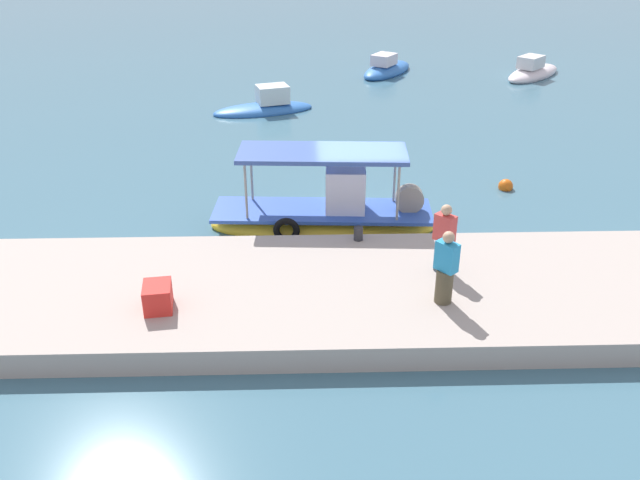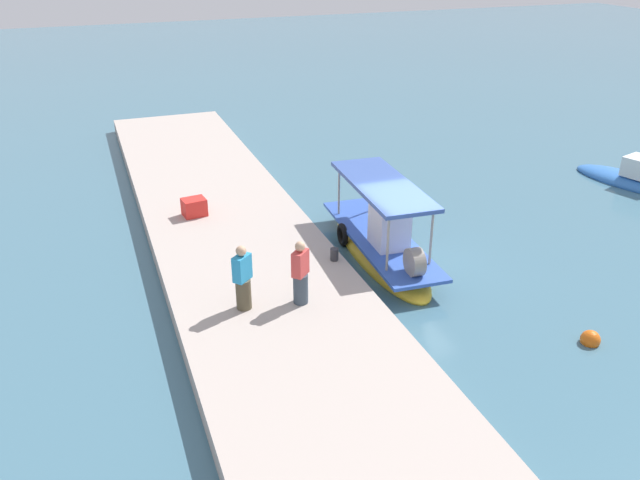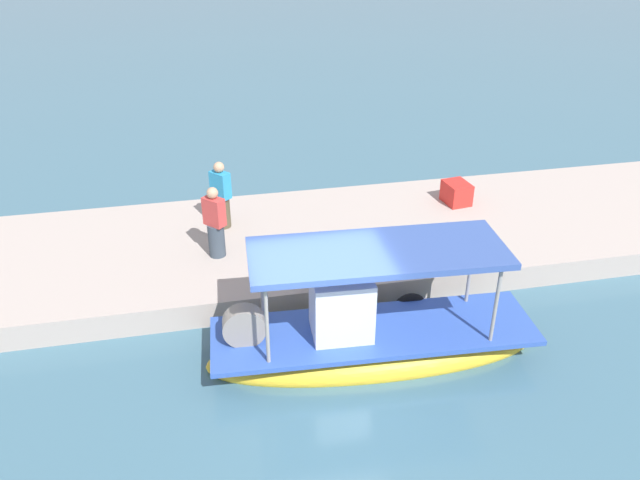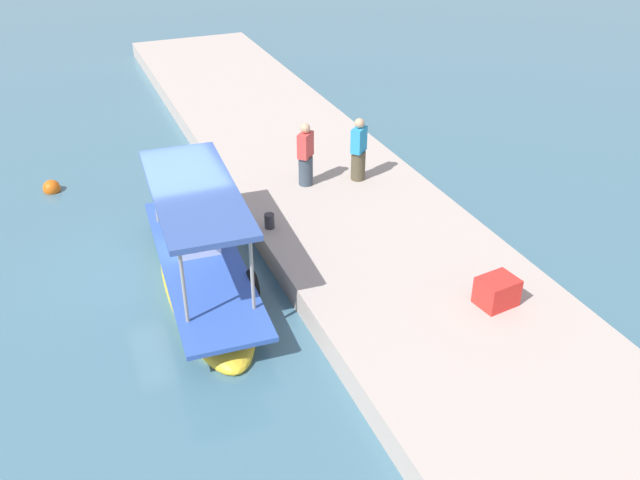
{
  "view_description": "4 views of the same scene",
  "coord_description": "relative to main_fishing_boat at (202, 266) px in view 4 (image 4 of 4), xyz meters",
  "views": [
    {
      "loc": [
        -1.69,
        -17.94,
        8.56
      ],
      "look_at": [
        -1.25,
        -3.06,
        0.97
      ],
      "focal_mm": 37.81,
      "sensor_mm": 36.0,
      "label": 1
    },
    {
      "loc": [
        15.04,
        -8.4,
        9.13
      ],
      "look_at": [
        -1.28,
        -2.35,
        0.75
      ],
      "focal_mm": 36.31,
      "sensor_mm": 36.0,
      "label": 2
    },
    {
      "loc": [
        1.9,
        8.9,
        7.99
      ],
      "look_at": [
        -0.64,
        -3.26,
        1.09
      ],
      "focal_mm": 35.59,
      "sensor_mm": 36.0,
      "label": 3
    },
    {
      "loc": [
        -13.73,
        1.95,
        8.59
      ],
      "look_at": [
        -1.48,
        -3.08,
        0.74
      ],
      "focal_mm": 38.46,
      "sensor_mm": 36.0,
      "label": 4
    }
  ],
  "objects": [
    {
      "name": "marker_buoy",
      "position": [
        6.02,
        2.81,
        -0.32
      ],
      "size": [
        0.48,
        0.48,
        0.48
      ],
      "color": "#DF5E13",
      "rests_on": "ground_plane"
    },
    {
      "name": "fisherman_near_bollard",
      "position": [
        2.64,
        -3.5,
        0.93
      ],
      "size": [
        0.54,
        0.54,
        1.71
      ],
      "color": "#3A4653",
      "rests_on": "dock_quay"
    },
    {
      "name": "mooring_bollard",
      "position": [
        0.78,
        -1.85,
        0.34
      ],
      "size": [
        0.24,
        0.24,
        0.36
      ],
      "primitive_type": "cylinder",
      "color": "#2D2D33",
      "rests_on": "dock_quay"
    },
    {
      "name": "main_fishing_boat",
      "position": [
        0.0,
        0.0,
        0.0
      ],
      "size": [
        6.55,
        2.06,
        2.72
      ],
      "color": "yellow",
      "rests_on": "ground_plane"
    },
    {
      "name": "dock_quay",
      "position": [
        1.01,
        -4.08,
        -0.13
      ],
      "size": [
        36.0,
        5.09,
        0.58
      ],
      "primitive_type": "cube",
      "color": "#B2A59B",
      "rests_on": "ground_plane"
    },
    {
      "name": "ground_plane",
      "position": [
        1.01,
        0.46,
        -0.42
      ],
      "size": [
        120.0,
        120.0,
        0.0
      ],
      "primitive_type": "plane",
      "color": "#416B7F"
    },
    {
      "name": "fisherman_by_crate",
      "position": [
        2.4,
        -4.91,
        0.94
      ],
      "size": [
        0.54,
        0.54,
        1.72
      ],
      "color": "brown",
      "rests_on": "dock_quay"
    },
    {
      "name": "cargo_crate",
      "position": [
        -3.82,
        -5.01,
        0.45
      ],
      "size": [
        0.69,
        0.82,
        0.58
      ],
      "primitive_type": "cube",
      "rotation": [
        0.0,
        0.0,
        1.7
      ],
      "color": "red",
      "rests_on": "dock_quay"
    }
  ]
}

